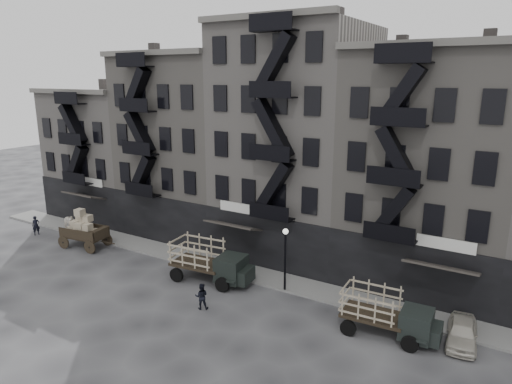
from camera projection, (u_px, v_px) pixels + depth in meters
The scene contains 14 objects.
ground at pixel (223, 296), 28.80m from camera, with size 140.00×140.00×0.00m, color #38383A.
sidewalk at pixel (254, 274), 31.88m from camera, with size 55.00×2.50×0.15m, color slate.
building_west at pixel (116, 153), 45.53m from camera, with size 10.00×11.35×13.20m.
building_midwest at pixel (194, 146), 40.11m from camera, with size 10.00×11.35×16.20m.
building_center at pixel (296, 143), 34.82m from camera, with size 10.00×11.35×18.20m.
building_mideast at pixel (432, 170), 30.02m from camera, with size 10.00×11.35×16.20m.
lamp_post at pixel (285, 251), 28.74m from camera, with size 0.36×0.36×4.28m.
horse at pixel (68, 224), 40.05m from camera, with size 0.99×2.16×1.83m, color silver.
wagon at pixel (83, 225), 36.70m from camera, with size 4.03×2.53×3.21m.
stake_truck_west at pixel (209, 258), 30.60m from camera, with size 5.83×2.84×2.83m.
stake_truck_east at pixel (387, 311), 24.11m from camera, with size 5.19×2.34×2.55m.
car_east at pixel (462, 332), 23.63m from camera, with size 1.47×3.66×1.25m, color #BCB6A8.
pedestrian_west at pixel (36, 226), 39.73m from camera, with size 0.62×0.41×1.70m, color black.
pedestrian_mid at pixel (202, 296), 27.08m from camera, with size 0.78×0.61×1.61m, color black.
Camera 1 is at (15.44, -21.35, 13.53)m, focal length 32.00 mm.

